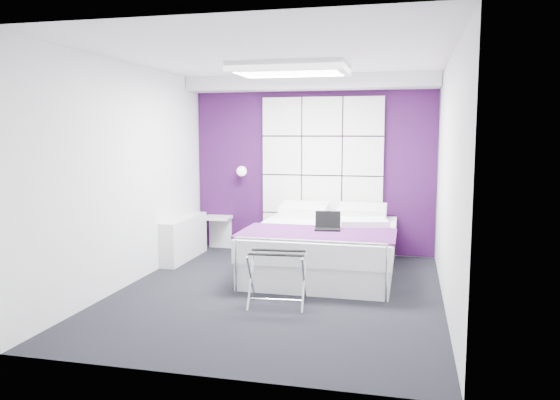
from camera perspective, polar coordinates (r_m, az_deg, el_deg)
name	(u,v)px	position (r m, az deg, el deg)	size (l,w,h in m)	color
floor	(278,293)	(6.24, -0.21, -9.66)	(4.40, 4.40, 0.00)	black
ceiling	(278,57)	(6.03, -0.22, 14.72)	(4.40, 4.40, 0.00)	white
wall_back	(313,166)	(8.15, 3.43, 3.56)	(3.60, 3.60, 0.00)	white
wall_left	(129,175)	(6.65, -15.47, 2.53)	(4.40, 4.40, 0.00)	white
wall_right	(449,181)	(5.85, 17.21, 1.88)	(4.40, 4.40, 0.00)	white
accent_wall	(312,166)	(8.14, 3.42, 3.55)	(3.58, 0.02, 2.58)	#350E3D
soffit	(310,83)	(7.92, 3.17, 12.15)	(3.58, 0.50, 0.20)	silver
headboard	(322,175)	(8.07, 4.40, 2.59)	(1.80, 0.08, 2.30)	white
skylight	(290,68)	(6.61, 1.04, 13.61)	(1.36, 0.86, 0.12)	white
wall_lamp	(242,171)	(8.27, -3.94, 3.04)	(0.15, 0.15, 0.15)	white
radiator	(184,238)	(7.90, -9.98, -3.97)	(0.22, 1.20, 0.60)	silver
bed	(324,247)	(7.08, 4.65, -4.92)	(1.83, 2.21, 0.77)	silver
nightstand	(217,218)	(8.44, -6.58, -1.85)	(0.41, 0.32, 0.05)	silver
luggage_rack	(277,279)	(5.73, -0.27, -8.24)	(0.58, 0.42, 0.57)	silver
laptop	(328,225)	(6.65, 5.05, -2.63)	(0.31, 0.22, 0.22)	black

